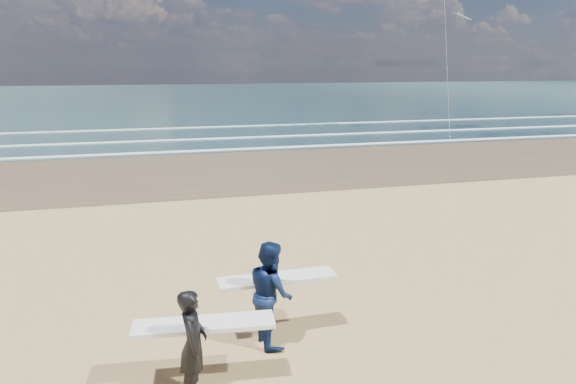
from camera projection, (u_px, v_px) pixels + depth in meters
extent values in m
cube|color=brown|center=(538.00, 151.00, 29.67)|extent=(220.00, 12.00, 0.01)
cube|color=#1A353B|center=(293.00, 96.00, 80.34)|extent=(220.00, 100.00, 0.02)
cube|color=white|center=(487.00, 139.00, 34.17)|extent=(220.00, 0.50, 0.05)
cube|color=white|center=(448.00, 130.00, 38.58)|extent=(220.00, 0.50, 0.05)
cube|color=white|center=(408.00, 121.00, 44.67)|extent=(220.00, 0.50, 0.05)
imported|color=black|center=(193.00, 344.00, 7.66)|extent=(0.50, 0.68, 1.73)
cube|color=white|center=(204.00, 324.00, 8.01)|extent=(2.24, 0.74, 0.07)
imported|color=#0B1B3F|center=(271.00, 293.00, 9.15)|extent=(0.83, 1.01, 1.92)
cube|color=white|center=(277.00, 278.00, 9.50)|extent=(2.21, 0.55, 0.07)
cube|color=slate|center=(450.00, 137.00, 35.26)|extent=(0.12, 0.12, 0.10)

